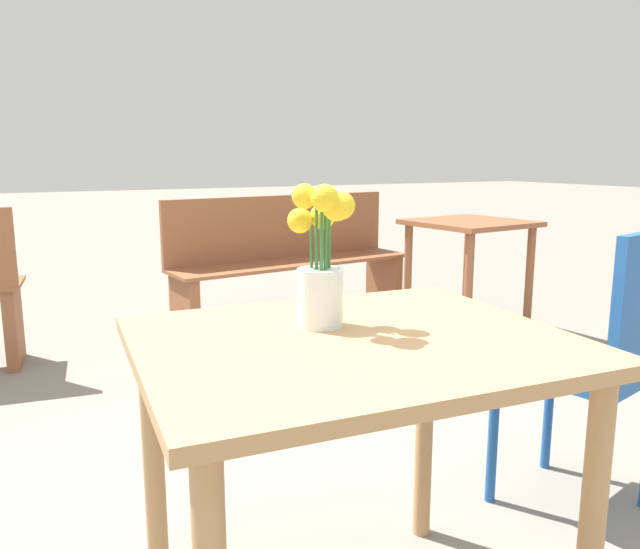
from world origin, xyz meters
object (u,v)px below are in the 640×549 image
(flower_vase, at_px, (321,267))
(cafe_chair, at_px, (604,353))
(table_back, at_px, (469,242))
(table_front, at_px, (353,388))
(bench_near, at_px, (288,258))

(flower_vase, bearing_deg, cafe_chair, 0.11)
(flower_vase, xyz_separation_m, table_back, (2.00, 1.82, -0.29))
(flower_vase, height_order, cafe_chair, flower_vase)
(table_front, xyz_separation_m, flower_vase, (-0.02, 0.10, 0.24))
(table_front, bearing_deg, cafe_chair, 6.52)
(bench_near, relative_size, table_back, 2.22)
(flower_vase, relative_size, bench_near, 0.19)
(cafe_chair, bearing_deg, bench_near, 88.37)
(table_front, height_order, cafe_chair, cafe_chair)
(flower_vase, distance_m, cafe_chair, 1.01)
(bench_near, height_order, table_back, bench_near)
(cafe_chair, bearing_deg, table_back, 59.90)
(table_front, height_order, table_back, table_front)
(bench_near, xyz_separation_m, table_back, (0.98, -0.57, 0.11))
(flower_vase, relative_size, table_back, 0.43)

